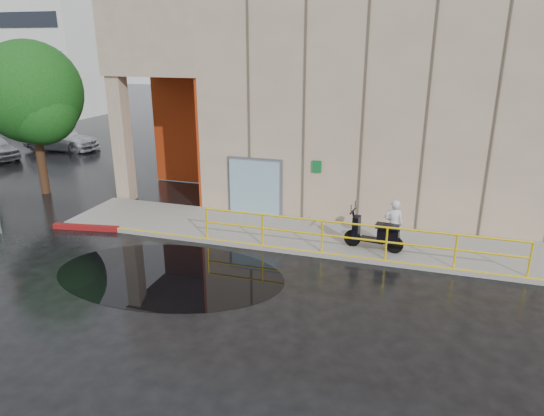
{
  "coord_description": "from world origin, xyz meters",
  "views": [
    {
      "loc": [
        5.84,
        -10.26,
        6.17
      ],
      "look_at": [
        1.76,
        3.0,
        1.45
      ],
      "focal_mm": 32.0,
      "sensor_mm": 36.0,
      "label": 1
    }
  ],
  "objects": [
    {
      "name": "person",
      "position": [
        5.32,
        4.02,
        0.94
      ],
      "size": [
        0.63,
        0.47,
        1.58
      ],
      "primitive_type": "imported",
      "rotation": [
        0.0,
        0.0,
        3.3
      ],
      "color": "silver",
      "rests_on": "sidewalk"
    },
    {
      "name": "guardrail",
      "position": [
        4.25,
        3.15,
        0.68
      ],
      "size": [
        9.56,
        0.06,
        1.03
      ],
      "color": "yellow",
      "rests_on": "sidewalk"
    },
    {
      "name": "distant_building",
      "position": [
        -28.0,
        27.98,
        7.5
      ],
      "size": [
        12.0,
        8.08,
        15.0
      ],
      "color": "silver",
      "rests_on": "ground"
    },
    {
      "name": "car_c",
      "position": [
        -15.0,
        13.88,
        0.68
      ],
      "size": [
        4.77,
        2.2,
        1.35
      ],
      "primitive_type": "imported",
      "rotation": [
        0.0,
        0.0,
        1.64
      ],
      "color": "silver",
      "rests_on": "ground"
    },
    {
      "name": "ground",
      "position": [
        0.0,
        0.0,
        0.0
      ],
      "size": [
        120.0,
        120.0,
        0.0
      ],
      "primitive_type": "plane",
      "color": "black",
      "rests_on": "ground"
    },
    {
      "name": "sidewalk",
      "position": [
        4.0,
        4.5,
        0.07
      ],
      "size": [
        20.0,
        3.0,
        0.15
      ],
      "primitive_type": "cube",
      "color": "gray",
      "rests_on": "ground"
    },
    {
      "name": "red_curb",
      "position": [
        -5.0,
        2.9,
        0.09
      ],
      "size": [
        2.4,
        0.56,
        0.18
      ],
      "primitive_type": "cube",
      "rotation": [
        0.0,
        0.0,
        0.16
      ],
      "color": "maroon",
      "rests_on": "ground"
    },
    {
      "name": "puddle",
      "position": [
        -0.56,
        0.66,
        0.0
      ],
      "size": [
        6.89,
        4.54,
        0.01
      ],
      "primitive_type": "cube",
      "rotation": [
        0.0,
        0.0,
        0.07
      ],
      "color": "black",
      "rests_on": "ground"
    },
    {
      "name": "tree_near",
      "position": [
        -9.35,
        6.07,
        4.12
      ],
      "size": [
        4.15,
        4.15,
        6.37
      ],
      "rotation": [
        0.0,
        0.0,
        0.29
      ],
      "color": "#311C10",
      "rests_on": "ground"
    },
    {
      "name": "scooter",
      "position": [
        4.8,
        3.78,
        0.96
      ],
      "size": [
        1.86,
        0.82,
        1.41
      ],
      "rotation": [
        0.0,
        0.0,
        -0.13
      ],
      "color": "black",
      "rests_on": "sidewalk"
    },
    {
      "name": "building",
      "position": [
        5.1,
        10.98,
        4.21
      ],
      "size": [
        20.0,
        10.17,
        8.0
      ],
      "color": "gray",
      "rests_on": "ground"
    }
  ]
}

